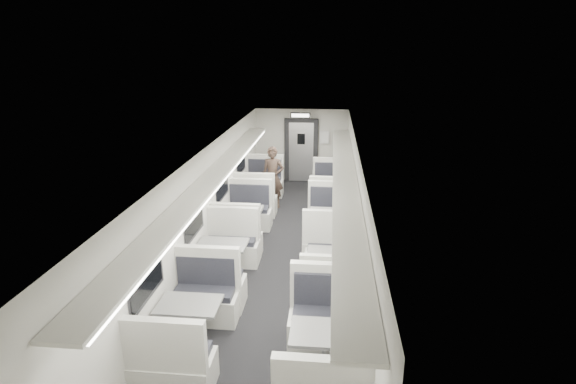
% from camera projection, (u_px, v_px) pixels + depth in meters
% --- Properties ---
extents(room, '(3.24, 12.24, 2.64)m').
position_uv_depth(room, '(281.00, 208.00, 9.07)').
color(room, black).
rests_on(room, ground).
extents(booth_left_a, '(1.12, 2.27, 1.22)m').
position_uv_depth(booth_left_a, '(260.00, 191.00, 12.76)').
color(booth_left_a, beige).
rests_on(booth_left_a, room).
extents(booth_left_b, '(1.10, 2.24, 1.20)m').
position_uv_depth(booth_left_b, '(243.00, 224.00, 10.35)').
color(booth_left_b, beige).
rests_on(booth_left_b, room).
extents(booth_left_c, '(1.12, 2.28, 1.22)m').
position_uv_depth(booth_left_c, '(223.00, 262.00, 8.53)').
color(booth_left_c, beige).
rests_on(booth_left_c, room).
extents(booth_left_d, '(1.09, 2.21, 1.18)m').
position_uv_depth(booth_left_d, '(190.00, 326.00, 6.60)').
color(booth_left_d, beige).
rests_on(booth_left_d, room).
extents(booth_right_a, '(1.08, 2.20, 1.18)m').
position_uv_depth(booth_right_a, '(330.00, 194.00, 12.54)').
color(booth_right_a, beige).
rests_on(booth_right_a, room).
extents(booth_right_b, '(1.10, 2.24, 1.20)m').
position_uv_depth(booth_right_b, '(330.00, 228.00, 10.17)').
color(booth_right_b, beige).
rests_on(booth_right_b, room).
extents(booth_right_c, '(0.96, 1.95, 1.04)m').
position_uv_depth(booth_right_c, '(328.00, 268.00, 8.44)').
color(booth_right_c, beige).
rests_on(booth_right_c, room).
extents(booth_right_d, '(1.14, 2.32, 1.24)m').
position_uv_depth(booth_right_d, '(326.00, 357.00, 5.90)').
color(booth_right_d, beige).
rests_on(booth_right_d, room).
extents(passenger, '(0.67, 0.48, 1.72)m').
position_uv_depth(passenger, '(273.00, 177.00, 12.42)').
color(passenger, black).
rests_on(passenger, room).
extents(window_a, '(0.02, 1.18, 0.84)m').
position_uv_depth(window_a, '(241.00, 159.00, 12.38)').
color(window_a, black).
rests_on(window_a, room).
extents(window_b, '(0.02, 1.18, 0.84)m').
position_uv_depth(window_b, '(222.00, 182.00, 10.30)').
color(window_b, black).
rests_on(window_b, room).
extents(window_c, '(0.02, 1.18, 0.84)m').
position_uv_depth(window_c, '(194.00, 216.00, 8.22)').
color(window_c, black).
rests_on(window_c, room).
extents(window_d, '(0.02, 1.18, 0.84)m').
position_uv_depth(window_d, '(146.00, 274.00, 6.14)').
color(window_d, black).
rests_on(window_d, room).
extents(luggage_rack_left, '(0.46, 10.40, 0.09)m').
position_uv_depth(luggage_rack_left, '(215.00, 176.00, 8.68)').
color(luggage_rack_left, beige).
rests_on(luggage_rack_left, room).
extents(luggage_rack_right, '(0.46, 10.40, 0.09)m').
position_uv_depth(luggage_rack_right, '(344.00, 180.00, 8.45)').
color(luggage_rack_right, beige).
rests_on(luggage_rack_right, room).
extents(vestibule_door, '(1.10, 0.13, 2.10)m').
position_uv_depth(vestibule_door, '(301.00, 151.00, 14.74)').
color(vestibule_door, black).
rests_on(vestibule_door, room).
extents(exit_sign, '(0.62, 0.12, 0.16)m').
position_uv_depth(exit_sign, '(300.00, 115.00, 13.89)').
color(exit_sign, black).
rests_on(exit_sign, room).
extents(wall_notice, '(0.32, 0.02, 0.40)m').
position_uv_depth(wall_notice, '(324.00, 138.00, 14.51)').
color(wall_notice, silver).
rests_on(wall_notice, room).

